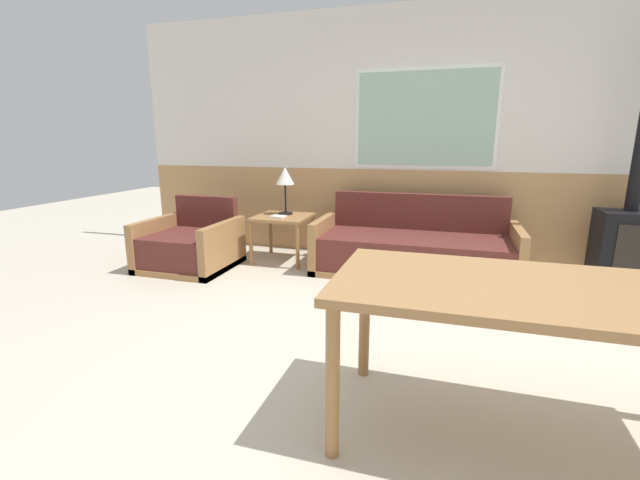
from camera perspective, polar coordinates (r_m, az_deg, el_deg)
The scene contains 9 objects.
ground_plane at distance 2.61m, azimuth 12.57°, elevation -17.64°, with size 16.00×16.00×0.00m, color beige.
wall_back at distance 4.88m, azimuth 15.89°, elevation 13.16°, with size 7.20×0.09×2.70m.
couch at distance 4.42m, azimuth 12.42°, elevation -1.37°, with size 1.97×0.85×0.77m.
armchair at distance 4.72m, azimuth -16.87°, elevation -0.84°, with size 0.88×0.84×0.71m.
side_table at distance 4.73m, azimuth -4.98°, elevation 2.37°, with size 0.59×0.59×0.51m.
table_lamp at distance 4.76m, azimuth -4.68°, elevation 8.22°, with size 0.20×0.20×0.52m.
book_stack at distance 4.62m, azimuth -5.59°, elevation 3.13°, with size 0.16×0.14×0.02m.
dining_table at distance 2.03m, azimuth 26.99°, elevation -7.59°, with size 1.71×0.81×0.73m.
wood_stove at distance 4.78m, azimuth 36.02°, elevation 1.64°, with size 0.53×0.41×2.40m.
Camera 1 is at (0.12, -2.25, 1.33)m, focal length 24.00 mm.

